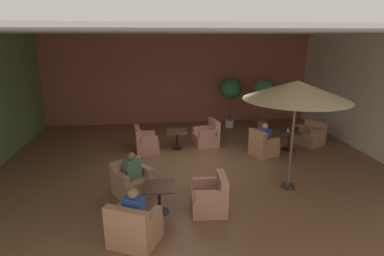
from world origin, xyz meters
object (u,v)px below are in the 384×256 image
Objects in this scene: patron_blue_shirt at (132,167)px; patio_umbrella_tall_red at (297,91)px; cafe_table_mid_center at (159,193)px; armchair_mid_center_north at (211,198)px; cafe_table_front_right at (177,135)px; patron_with_friend at (265,134)px; potted_tree_mid_left at (231,91)px; iced_drink_cup at (288,130)px; patron_by_window at (134,207)px; armchair_front_left_north at (310,136)px; open_laptop at (294,131)px; cafe_table_front_left at (289,137)px; armchair_front_right_east at (145,143)px; armchair_mid_center_south at (134,228)px; potted_tree_left_corner at (264,95)px; armchair_front_right_north at (207,137)px; armchair_mid_center_east at (132,182)px; armchair_front_left_east at (263,146)px.

patio_umbrella_tall_red is at bearing -1.77° from patron_blue_shirt.
armchair_mid_center_north is at bearing -3.52° from cafe_table_mid_center.
patron_with_friend is (2.70, -0.94, 0.21)m from cafe_table_front_right.
armchair_mid_center_north is 0.40× the size of potted_tree_mid_left.
iced_drink_cup is (3.22, 3.39, 0.38)m from armchair_mid_center_north.
patron_by_window is (0.14, -1.83, 0.03)m from patron_blue_shirt.
armchair_front_left_north is 1.07m from open_laptop.
cafe_table_front_left is at bearing 160.15° from open_laptop.
cafe_table_mid_center is at bearing -142.67° from cafe_table_front_left.
armchair_front_right_east is 4.76m from armchair_mid_center_south.
potted_tree_mid_left is at bearing 133.07° from armchair_front_left_north.
armchair_front_right_east is 5.11m from potted_tree_left_corner.
cafe_table_front_right is 3.86m from open_laptop.
patron_with_friend is (3.99, 2.09, -0.00)m from patron_blue_shirt.
cafe_table_front_right is 1.09m from armchair_front_right_north.
patron_blue_shirt is (-0.12, 1.86, 0.40)m from armchair_mid_center_south.
armchair_mid_center_east is at bearing 94.28° from armchair_mid_center_south.
cafe_table_front_right is 1.08m from armchair_front_right_east.
patron_by_window reaches higher than armchair_front_right_east.
armchair_mid_center_north is 0.31× the size of patio_umbrella_tall_red.
armchair_front_right_north is 2.72m from iced_drink_cup.
armchair_mid_center_south is at bearing -103.44° from cafe_table_front_right.
patron_with_friend reaches higher than iced_drink_cup.
open_laptop is (4.98, 4.29, 0.37)m from armchair_mid_center_south.
iced_drink_cup is (1.25, -2.92, -0.85)m from potted_tree_mid_left.
armchair_mid_center_east reaches higher than cafe_table_front_right.
patron_by_window reaches higher than armchair_mid_center_south.
cafe_table_front_left is 5.50m from cafe_table_mid_center.
armchair_front_right_north is at bearing -149.78° from potted_tree_left_corner.
patio_umbrella_tall_red reaches higher than patron_blue_shirt.
patio_umbrella_tall_red is (3.71, 1.75, 2.15)m from armchair_mid_center_south.
potted_tree_mid_left is at bearing 63.82° from armchair_mid_center_south.
armchair_mid_center_south reaches higher than cafe_table_front_right.
armchair_mid_center_north is 1.29× the size of patron_blue_shirt.
armchair_mid_center_east reaches higher than cafe_table_mid_center.
armchair_front_left_north is at bearing -5.06° from armchair_front_right_north.
potted_tree_left_corner reaches higher than patron_by_window.
potted_tree_mid_left is at bearing 95.56° from patron_with_friend.
potted_tree_mid_left reaches higher than armchair_mid_center_east.
cafe_table_mid_center is 0.85× the size of armchair_mid_center_north.
potted_tree_left_corner is at bearing -28.95° from potted_tree_mid_left.
cafe_table_mid_center is (-5.37, -3.78, 0.15)m from armchair_front_left_north.
cafe_table_front_right is (-3.69, 0.57, 0.04)m from cafe_table_front_left.
armchair_mid_center_east is 4.53m from patron_with_friend.
patio_umbrella_tall_red reaches higher than armchair_mid_center_north.
patron_by_window is (0.16, -1.86, 0.43)m from armchair_mid_center_east.
armchair_front_left_north is at bearing 24.23° from cafe_table_front_left.
patio_umbrella_tall_red is 2.83m from patron_with_friend.
armchair_front_left_east reaches higher than armchair_front_right_east.
armchair_mid_center_east is 0.40m from patron_blue_shirt.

